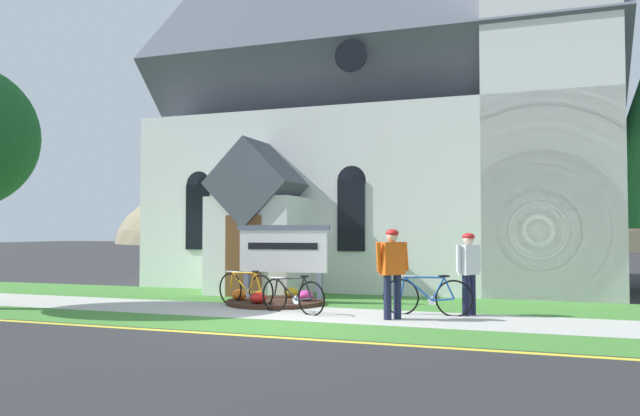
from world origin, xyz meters
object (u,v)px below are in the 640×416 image
at_px(bicycle_yellow, 246,289).
at_px(bicycle_white, 427,296).
at_px(cyclist_in_yellow_jersey, 392,266).
at_px(bicycle_red, 293,296).
at_px(yard_deciduous_tree, 217,185).
at_px(cyclist_in_orange_jersey, 469,267).
at_px(church_sign, 283,251).

distance_m(bicycle_yellow, bicycle_white, 4.13).
bearing_deg(cyclist_in_yellow_jersey, bicycle_red, 174.63).
bearing_deg(yard_deciduous_tree, cyclist_in_orange_jersey, -32.08).
relative_size(bicycle_yellow, yard_deciduous_tree, 0.35).
distance_m(bicycle_red, cyclist_in_yellow_jersey, 2.24).
distance_m(bicycle_yellow, cyclist_in_orange_jersey, 4.95).
relative_size(bicycle_white, cyclist_in_yellow_jersey, 1.04).
relative_size(church_sign, bicycle_red, 1.41).
xyz_separation_m(bicycle_red, cyclist_in_orange_jersey, (3.45, 0.88, 0.60)).
height_order(church_sign, bicycle_white, church_sign).
xyz_separation_m(bicycle_white, cyclist_in_yellow_jersey, (-0.53, -0.82, 0.64)).
relative_size(bicycle_red, yard_deciduous_tree, 0.35).
bearing_deg(cyclist_in_yellow_jersey, bicycle_yellow, 164.44).
height_order(bicycle_yellow, yard_deciduous_tree, yard_deciduous_tree).
bearing_deg(cyclist_in_yellow_jersey, cyclist_in_orange_jersey, 39.26).
distance_m(bicycle_white, cyclist_in_yellow_jersey, 1.16).
distance_m(bicycle_yellow, cyclist_in_yellow_jersey, 3.79).
bearing_deg(cyclist_in_yellow_jersey, bicycle_white, 56.99).
bearing_deg(bicycle_white, bicycle_yellow, 177.42).
bearing_deg(bicycle_white, church_sign, 162.41).
height_order(bicycle_yellow, cyclist_in_orange_jersey, cyclist_in_orange_jersey).
relative_size(church_sign, cyclist_in_yellow_jersey, 1.33).
xyz_separation_m(cyclist_in_orange_jersey, yard_deciduous_tree, (-8.73, 5.47, 2.24)).
height_order(bicycle_yellow, bicycle_white, bicycle_white).
xyz_separation_m(bicycle_yellow, yard_deciduous_tree, (-3.81, 5.54, 2.83)).
distance_m(church_sign, yard_deciduous_tree, 6.60).
bearing_deg(bicycle_yellow, cyclist_in_orange_jersey, 0.87).
xyz_separation_m(bicycle_white, yard_deciduous_tree, (-7.94, 5.73, 2.83)).
xyz_separation_m(church_sign, bicycle_yellow, (-0.50, -0.96, -0.84)).
bearing_deg(bicycle_red, cyclist_in_orange_jersey, 14.27).
bearing_deg(bicycle_red, church_sign, 118.70).
bearing_deg(bicycle_yellow, bicycle_red, -28.65).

